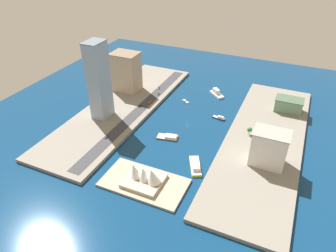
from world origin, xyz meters
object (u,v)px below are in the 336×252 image
at_px(taxi_yellow_cab, 150,102).
at_px(traffic_light_waterfront, 145,108).
at_px(hotel_broad_white, 269,148).
at_px(hatchback_blue, 107,137).
at_px(barge_flat_brown, 169,137).
at_px(suv_black, 140,106).
at_px(patrol_launch_navy, 219,118).
at_px(opera_landmark, 144,177).
at_px(terminal_long_green, 289,105).
at_px(van_white, 159,88).
at_px(ferry_yellow_fast, 195,166).
at_px(sailboat_small_white, 185,101).
at_px(tower_tall_glass, 99,81).
at_px(apartment_midrise_tan, 126,72).
at_px(ferry_white_commuter, 217,93).
at_px(sedan_silver, 158,94).

distance_m(taxi_yellow_cab, traffic_light_waterfront, 20.86).
relative_size(hotel_broad_white, hatchback_blue, 6.16).
height_order(barge_flat_brown, taxi_yellow_cab, taxi_yellow_cab).
bearing_deg(suv_black, taxi_yellow_cab, -114.78).
bearing_deg(patrol_launch_navy, opera_landmark, 77.68).
bearing_deg(terminal_long_green, hotel_broad_white, 86.21).
bearing_deg(hotel_broad_white, van_white, -32.02).
bearing_deg(opera_landmark, ferry_yellow_fast, -130.85).
distance_m(hatchback_blue, taxi_yellow_cab, 80.05).
height_order(sailboat_small_white, taxi_yellow_cab, sailboat_small_white).
bearing_deg(barge_flat_brown, tower_tall_glass, -3.69).
xyz_separation_m(ferry_yellow_fast, hatchback_blue, (92.00, -2.81, 2.32)).
bearing_deg(van_white, taxi_yellow_cab, 100.23).
bearing_deg(ferry_yellow_fast, apartment_midrise_tan, -38.64).
height_order(ferry_yellow_fast, apartment_midrise_tan, apartment_midrise_tan).
distance_m(terminal_long_green, van_white, 153.88).
bearing_deg(ferry_yellow_fast, terminal_long_green, -115.40).
height_order(sailboat_small_white, terminal_long_green, terminal_long_green).
xyz_separation_m(ferry_white_commuter, traffic_light_waterfront, (58.52, 75.82, 5.18)).
distance_m(barge_flat_brown, tower_tall_glass, 90.01).
height_order(taxi_yellow_cab, opera_landmark, opera_landmark).
bearing_deg(barge_flat_brown, patrol_launch_navy, -122.53).
bearing_deg(sedan_silver, suv_black, 79.62).
bearing_deg(taxi_yellow_cab, apartment_midrise_tan, -24.71).
xyz_separation_m(ferry_yellow_fast, sedan_silver, (85.55, -104.49, 2.36)).
xyz_separation_m(tower_tall_glass, hotel_broad_white, (-172.46, 8.46, -24.52)).
xyz_separation_m(sedan_silver, hatchback_blue, (6.45, 101.68, -0.04)).
bearing_deg(sailboat_small_white, van_white, -17.81).
distance_m(patrol_launch_navy, hotel_broad_white, 84.33).
xyz_separation_m(sailboat_small_white, patrol_launch_navy, (-47.35, 20.32, 0.42)).
distance_m(sailboat_small_white, terminal_long_green, 114.89).
bearing_deg(hatchback_blue, van_white, -89.72).
distance_m(ferry_yellow_fast, apartment_midrise_tan, 164.44).
bearing_deg(suv_black, opera_landmark, 120.38).
distance_m(apartment_midrise_tan, sedan_silver, 47.21).
xyz_separation_m(tower_tall_glass, suv_black, (-26.29, -33.72, -39.54)).
distance_m(terminal_long_green, opera_landmark, 187.32).
bearing_deg(ferry_white_commuter, traffic_light_waterfront, 52.34).
bearing_deg(patrol_launch_navy, barge_flat_brown, 57.47).
distance_m(hotel_broad_white, van_white, 173.79).
bearing_deg(suv_black, barge_flat_brown, 143.71).
bearing_deg(hotel_broad_white, taxi_yellow_cab, -21.47).
distance_m(ferry_white_commuter, tower_tall_glass, 145.92).
bearing_deg(apartment_midrise_tan, sedan_silver, -175.87).
height_order(apartment_midrise_tan, van_white, apartment_midrise_tan).
bearing_deg(hotel_broad_white, hatchback_blue, 9.58).
xyz_separation_m(sedan_silver, traffic_light_waterfront, (-4.18, 41.93, 3.41)).
xyz_separation_m(sailboat_small_white, taxi_yellow_cab, (34.57, 23.43, 3.39)).
distance_m(ferry_yellow_fast, suv_black, 115.37).
bearing_deg(barge_flat_brown, ferry_white_commuter, -98.56).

